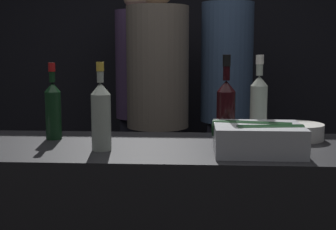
# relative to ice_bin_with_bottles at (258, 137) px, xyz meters

# --- Properties ---
(wall_back_chalkboard) EXTENTS (6.40, 0.06, 2.80)m
(wall_back_chalkboard) POSITION_rel_ice_bin_with_bottles_xyz_m (-0.35, 2.20, 0.37)
(wall_back_chalkboard) COLOR black
(wall_back_chalkboard) RESTS_ON ground_plane
(ice_bin_with_bottles) EXTENTS (0.33, 0.26, 0.11)m
(ice_bin_with_bottles) POSITION_rel_ice_bin_with_bottles_xyz_m (0.00, 0.00, 0.00)
(ice_bin_with_bottles) COLOR #B7BABF
(ice_bin_with_bottles) RESTS_ON bar_counter
(bowl_white) EXTENTS (0.21, 0.21, 0.07)m
(bowl_white) POSITION_rel_ice_bin_with_bottles_xyz_m (0.21, 0.27, -0.02)
(bowl_white) COLOR silver
(bowl_white) RESTS_ON bar_counter
(red_wine_bottle_burgundy) EXTENTS (0.07, 0.07, 0.33)m
(red_wine_bottle_burgundy) POSITION_rel_ice_bin_with_bottles_xyz_m (-0.84, 0.22, 0.08)
(red_wine_bottle_burgundy) COLOR black
(red_wine_bottle_burgundy) RESTS_ON bar_counter
(red_wine_bottle_black_foil) EXTENTS (0.08, 0.08, 0.36)m
(red_wine_bottle_black_foil) POSITION_rel_ice_bin_with_bottles_xyz_m (-0.11, 0.19, 0.09)
(red_wine_bottle_black_foil) COLOR black
(red_wine_bottle_black_foil) RESTS_ON bar_counter
(white_wine_bottle) EXTENTS (0.07, 0.07, 0.36)m
(white_wine_bottle) POSITION_rel_ice_bin_with_bottles_xyz_m (0.03, 0.23, 0.09)
(white_wine_bottle) COLOR #9EA899
(white_wine_bottle) RESTS_ON bar_counter
(rose_wine_bottle) EXTENTS (0.07, 0.07, 0.34)m
(rose_wine_bottle) POSITION_rel_ice_bin_with_bottles_xyz_m (-0.59, 0.01, 0.08)
(rose_wine_bottle) COLOR #9EA899
(rose_wine_bottle) RESTS_ON bar_counter
(person_in_hoodie) EXTENTS (0.34, 0.34, 1.86)m
(person_in_hoodie) POSITION_rel_ice_bin_with_bottles_xyz_m (-0.03, 1.40, 0.02)
(person_in_hoodie) COLOR black
(person_in_hoodie) RESTS_ON ground_plane
(person_blond_tee) EXTENTS (0.40, 0.40, 1.82)m
(person_blond_tee) POSITION_rel_ice_bin_with_bottles_xyz_m (-0.48, 1.26, -0.01)
(person_blond_tee) COLOR black
(person_blond_tee) RESTS_ON ground_plane
(person_grey_polo) EXTENTS (0.32, 0.32, 1.83)m
(person_grey_polo) POSITION_rel_ice_bin_with_bottles_xyz_m (-0.65, 1.64, 0.01)
(person_grey_polo) COLOR black
(person_grey_polo) RESTS_ON ground_plane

